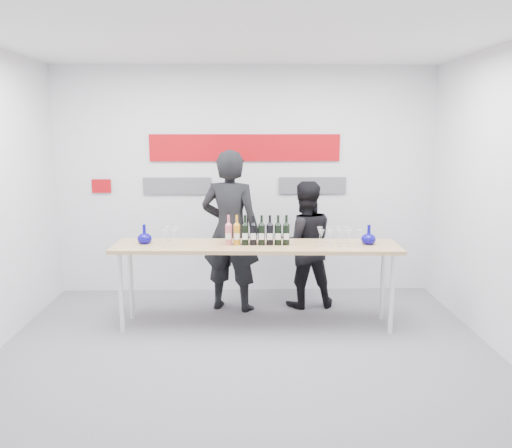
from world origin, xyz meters
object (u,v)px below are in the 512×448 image
object	(u,v)px
tasting_table	(256,251)
presenter_right	(304,244)
presenter_left	(230,231)
mic_stand	(248,276)

from	to	relation	value
tasting_table	presenter_right	world-z (taller)	presenter_right
presenter_left	tasting_table	bearing A→B (deg)	132.79
tasting_table	mic_stand	xyz separation A→B (m)	(-0.09, 0.53, -0.45)
presenter_left	mic_stand	world-z (taller)	presenter_left
presenter_left	presenter_right	bearing A→B (deg)	-159.43
mic_stand	presenter_right	bearing A→B (deg)	2.62
presenter_left	presenter_right	size ratio (longest dim) A/B	1.25
presenter_right	mic_stand	xyz separation A→B (m)	(-0.70, -0.12, -0.37)
tasting_table	mic_stand	bearing A→B (deg)	101.96
mic_stand	tasting_table	bearing A→B (deg)	-87.30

